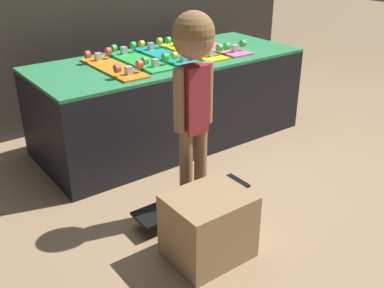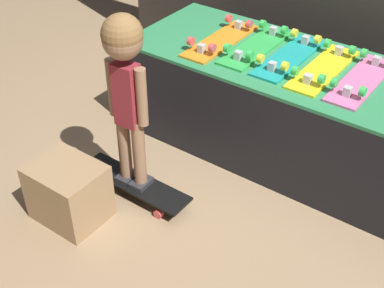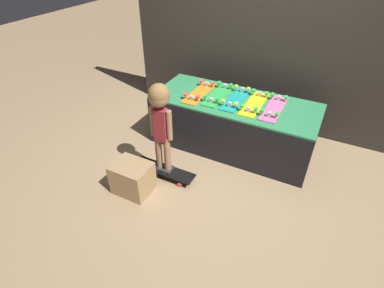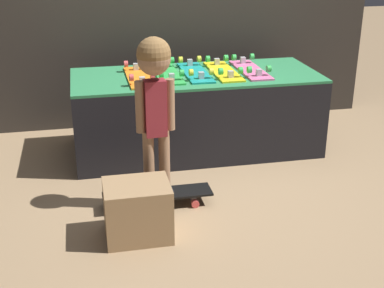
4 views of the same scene
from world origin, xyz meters
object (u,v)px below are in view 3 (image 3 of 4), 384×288
object	(u,v)px
skateboard_yellow_on_rack	(254,103)
storage_box	(133,178)
skateboard_orange_on_rack	(200,92)
skateboard_pink_on_rack	(274,107)
skateboard_teal_on_rack	(236,98)
skateboard_on_floor	(164,170)
child	(160,113)
skateboard_green_on_rack	(218,94)

from	to	relation	value
skateboard_yellow_on_rack	storage_box	world-z (taller)	skateboard_yellow_on_rack
skateboard_orange_on_rack	skateboard_pink_on_rack	xyz separation A→B (m)	(0.90, 0.04, 0.00)
skateboard_teal_on_rack	skateboard_yellow_on_rack	size ratio (longest dim) A/B	1.00
skateboard_pink_on_rack	skateboard_on_floor	distance (m)	1.41
skateboard_orange_on_rack	skateboard_on_floor	world-z (taller)	skateboard_orange_on_rack
child	storage_box	size ratio (longest dim) A/B	2.68
skateboard_orange_on_rack	skateboard_yellow_on_rack	distance (m)	0.68
child	skateboard_orange_on_rack	bearing A→B (deg)	86.64
skateboard_green_on_rack	skateboard_orange_on_rack	bearing A→B (deg)	-167.10
skateboard_pink_on_rack	skateboard_on_floor	bearing A→B (deg)	-134.71
skateboard_teal_on_rack	skateboard_yellow_on_rack	bearing A→B (deg)	-3.19
skateboard_orange_on_rack	skateboard_green_on_rack	bearing A→B (deg)	12.90
skateboard_pink_on_rack	skateboard_orange_on_rack	bearing A→B (deg)	-177.49
skateboard_pink_on_rack	skateboard_yellow_on_rack	bearing A→B (deg)	-179.37
skateboard_orange_on_rack	skateboard_teal_on_rack	size ratio (longest dim) A/B	1.00
skateboard_green_on_rack	storage_box	xyz separation A→B (m)	(-0.39, -1.27, -0.48)
skateboard_green_on_rack	storage_box	size ratio (longest dim) A/B	1.66
skateboard_orange_on_rack	skateboard_yellow_on_rack	size ratio (longest dim) A/B	1.00
skateboard_green_on_rack	skateboard_teal_on_rack	bearing A→B (deg)	-0.51
skateboard_pink_on_rack	skateboard_green_on_rack	bearing A→B (deg)	178.98
skateboard_teal_on_rack	storage_box	bearing A→B (deg)	-116.06
child	storage_box	xyz separation A→B (m)	(-0.17, -0.34, -0.64)
skateboard_orange_on_rack	skateboard_yellow_on_rack	xyz separation A→B (m)	(0.68, 0.04, 0.00)
skateboard_teal_on_rack	skateboard_on_floor	distance (m)	1.18
skateboard_orange_on_rack	skateboard_green_on_rack	size ratio (longest dim) A/B	1.00
skateboard_teal_on_rack	skateboard_pink_on_rack	bearing A→B (deg)	-1.28
skateboard_yellow_on_rack	skateboard_teal_on_rack	bearing A→B (deg)	176.81
skateboard_pink_on_rack	child	xyz separation A→B (m)	(-0.90, -0.91, 0.16)
skateboard_yellow_on_rack	skateboard_on_floor	xyz separation A→B (m)	(-0.68, -0.91, -0.58)
child	skateboard_green_on_rack	bearing A→B (deg)	72.93
child	skateboard_teal_on_rack	bearing A→B (deg)	60.58
skateboard_pink_on_rack	skateboard_on_floor	size ratio (longest dim) A/B	0.89
skateboard_teal_on_rack	skateboard_green_on_rack	bearing A→B (deg)	179.49
skateboard_orange_on_rack	skateboard_teal_on_rack	bearing A→B (deg)	6.28
skateboard_orange_on_rack	child	distance (m)	0.89
storage_box	skateboard_orange_on_rack	bearing A→B (deg)	82.14
skateboard_green_on_rack	skateboard_teal_on_rack	xyz separation A→B (m)	(0.23, -0.00, 0.00)
child	storage_box	world-z (taller)	child
skateboard_on_floor	child	bearing A→B (deg)	-90.00
skateboard_orange_on_rack	skateboard_yellow_on_rack	bearing A→B (deg)	3.14
skateboard_yellow_on_rack	skateboard_on_floor	distance (m)	1.27
skateboard_on_floor	child	size ratio (longest dim) A/B	0.70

